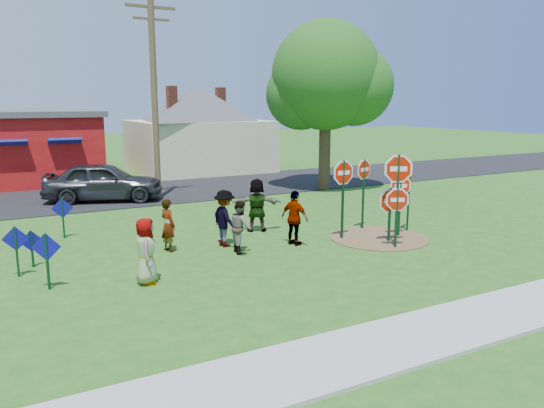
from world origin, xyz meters
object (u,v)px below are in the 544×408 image
Objects in this scene: stop_sign_b at (364,176)px; leafy_tree at (328,82)px; stop_sign_c at (398,179)px; stop_sign_d at (409,181)px; utility_pole at (154,94)px; stop_sign_a at (397,205)px; person_b at (168,225)px; suv at (103,181)px; person_a at (146,251)px.

stop_sign_b is 9.23m from leafy_tree.
stop_sign_c is 0.36× the size of leafy_tree.
utility_pole is at bearing 86.95° from stop_sign_d.
stop_sign_a is at bearing -113.30° from leafy_tree.
stop_sign_d is at bearing -117.41° from person_b.
suv is at bearing -16.14° from person_b.
stop_sign_c is 7.86m from person_a.
stop_sign_b is 1.06× the size of stop_sign_d.
suv is at bearing 142.87° from stop_sign_a.
utility_pole is at bearing 102.13° from stop_sign_b.
stop_sign_a is 0.82× the size of stop_sign_d.
utility_pole is at bearing -83.71° from suv.
utility_pole reaches higher than stop_sign_d.
stop_sign_c is at bearing -76.30° from person_a.
leafy_tree is at bearing -80.65° from suv.
leafy_tree is (2.58, 8.71, 3.60)m from stop_sign_d.
stop_sign_b is 8.48m from person_a.
utility_pole is at bearing -31.19° from person_b.
person_a is (-9.33, -0.96, -0.94)m from stop_sign_d.
person_a is at bearing 178.90° from stop_sign_b.
stop_sign_b reaches higher than stop_sign_a.
person_a is 1.04× the size of person_b.
stop_sign_b is 0.29× the size of utility_pole.
stop_sign_d reaches higher than suv.
leafy_tree reaches higher than person_a.
stop_sign_c reaches higher than stop_sign_a.
person_a is 16.00m from leafy_tree.
person_b is (-6.84, 0.52, -1.08)m from stop_sign_b.
stop_sign_d is at bearing 64.38° from stop_sign_a.
person_a reaches higher than person_b.
leafy_tree is at bearing 94.80° from stop_sign_c.
person_b is (-7.98, 1.54, -0.97)m from stop_sign_d.
person_a is at bearing -154.05° from stop_sign_c.
stop_sign_d reaches higher than person_a.
stop_sign_a is at bearing -119.59° from stop_sign_b.
leafy_tree is at bearing -72.30° from person_b.
leafy_tree reaches higher than stop_sign_d.
leafy_tree reaches higher than person_b.
stop_sign_c reaches higher than suv.
leafy_tree is (11.90, 9.68, 4.53)m from person_a.
utility_pole is 8.45m from leafy_tree.
stop_sign_d is 8.18m from person_b.
stop_sign_c is 0.59× the size of suv.
suv is at bearing 94.41° from stop_sign_d.
person_b is (-6.18, 2.98, -0.56)m from stop_sign_a.
person_a is at bearing 135.14° from person_b.
leafy_tree reaches higher than suv.
leafy_tree is at bearing -9.50° from utility_pole.
stop_sign_d is (1.57, 1.18, -0.33)m from stop_sign_c.
utility_pole is (-5.74, 10.10, 2.97)m from stop_sign_d.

